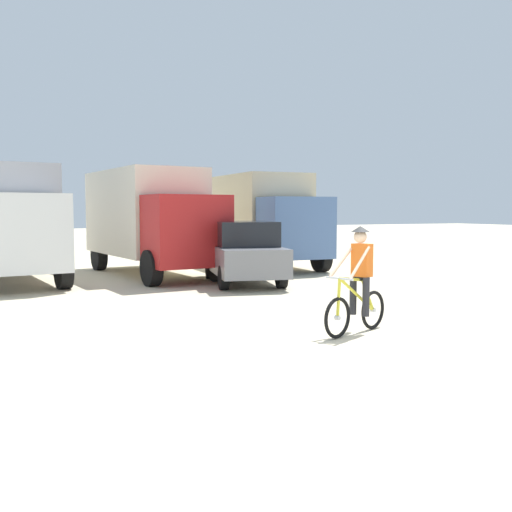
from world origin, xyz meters
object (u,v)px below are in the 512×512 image
cyclist_orange_shirt (358,284)px  box_truck_cream_rv (150,216)px  box_truck_grey_hauler (4,217)px  sedan_parked (244,252)px  box_truck_tan_camper (260,215)px

cyclist_orange_shirt → box_truck_cream_rv: bearing=94.2°
box_truck_grey_hauler → cyclist_orange_shirt: box_truck_grey_hauler is taller
cyclist_orange_shirt → box_truck_grey_hauler: bearing=115.5°
box_truck_grey_hauler → sedan_parked: size_ratio=1.55×
box_truck_cream_rv → box_truck_grey_hauler: bearing=176.6°
box_truck_cream_rv → sedan_parked: 3.88m
sedan_parked → cyclist_orange_shirt: size_ratio=2.47×
sedan_parked → box_truck_cream_rv: bearing=118.5°
box_truck_tan_camper → sedan_parked: 5.27m
sedan_parked → cyclist_orange_shirt: 7.09m
box_truck_cream_rv → sedan_parked: box_truck_cream_rv is taller
box_truck_cream_rv → sedan_parked: size_ratio=1.55×
cyclist_orange_shirt → box_truck_tan_camper: bearing=72.1°
box_truck_grey_hauler → box_truck_cream_rv: 4.29m
box_truck_grey_hauler → box_truck_cream_rv: bearing=-3.4°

